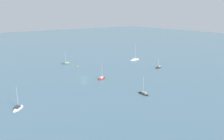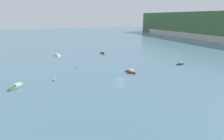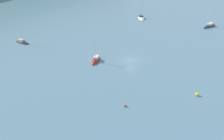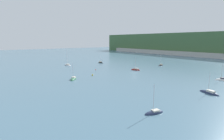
{
  "view_description": "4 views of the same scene",
  "coord_description": "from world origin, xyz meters",
  "px_view_note": "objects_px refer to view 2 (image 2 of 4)",
  "views": [
    {
      "loc": [
        52.79,
        95.59,
        33.18
      ],
      "look_at": [
        -16.15,
        2.51,
        2.14
      ],
      "focal_mm": 35.0,
      "sensor_mm": 36.0,
      "label": 1
    },
    {
      "loc": [
        53.73,
        -24.9,
        21.87
      ],
      "look_at": [
        -7.3,
        -0.32,
        1.62
      ],
      "focal_mm": 28.0,
      "sensor_mm": 36.0,
      "label": 2
    },
    {
      "loc": [
        -66.56,
        -41.67,
        33.91
      ],
      "look_at": [
        -12.36,
        -2.6,
        2.51
      ],
      "focal_mm": 50.0,
      "sensor_mm": 36.0,
      "label": 3
    },
    {
      "loc": [
        67.84,
        -68.41,
        18.19
      ],
      "look_at": [
        -8.57,
        -8.93,
        1.45
      ],
      "focal_mm": 28.0,
      "sensor_mm": 36.0,
      "label": 4
    }
  ],
  "objects_px": {
    "sailboat_1": "(102,53)",
    "mooring_buoy_1": "(54,80)",
    "sailboat_3": "(181,64)",
    "sailboat_0": "(17,87)",
    "mooring_buoy_0": "(76,68)",
    "sailboat_5": "(58,55)",
    "sailboat_2": "(131,72)"
  },
  "relations": [
    {
      "from": "sailboat_1",
      "to": "mooring_buoy_1",
      "type": "bearing_deg",
      "value": -44.83
    },
    {
      "from": "sailboat_3",
      "to": "mooring_buoy_1",
      "type": "bearing_deg",
      "value": -2.6
    },
    {
      "from": "sailboat_3",
      "to": "mooring_buoy_1",
      "type": "distance_m",
      "value": 57.4
    },
    {
      "from": "sailboat_3",
      "to": "sailboat_1",
      "type": "bearing_deg",
      "value": -58.72
    },
    {
      "from": "sailboat_0",
      "to": "mooring_buoy_0",
      "type": "bearing_deg",
      "value": 166.09
    },
    {
      "from": "sailboat_3",
      "to": "mooring_buoy_0",
      "type": "distance_m",
      "value": 48.8
    },
    {
      "from": "sailboat_3",
      "to": "sailboat_5",
      "type": "bearing_deg",
      "value": -42.12
    },
    {
      "from": "sailboat_1",
      "to": "sailboat_2",
      "type": "bearing_deg",
      "value": -8.22
    },
    {
      "from": "sailboat_0",
      "to": "sailboat_2",
      "type": "relative_size",
      "value": 1.02
    },
    {
      "from": "sailboat_2",
      "to": "mooring_buoy_1",
      "type": "distance_m",
      "value": 29.67
    },
    {
      "from": "sailboat_3",
      "to": "mooring_buoy_1",
      "type": "relative_size",
      "value": 10.98
    },
    {
      "from": "mooring_buoy_1",
      "to": "sailboat_0",
      "type": "bearing_deg",
      "value": -80.08
    },
    {
      "from": "sailboat_0",
      "to": "sailboat_5",
      "type": "height_order",
      "value": "sailboat_5"
    },
    {
      "from": "sailboat_0",
      "to": "sailboat_3",
      "type": "xyz_separation_m",
      "value": [
        -2.36,
        69.01,
        0.05
      ]
    },
    {
      "from": "mooring_buoy_0",
      "to": "mooring_buoy_1",
      "type": "xyz_separation_m",
      "value": [
        12.85,
        -10.23,
        0.12
      ]
    },
    {
      "from": "sailboat_1",
      "to": "sailboat_5",
      "type": "relative_size",
      "value": 0.56
    },
    {
      "from": "mooring_buoy_1",
      "to": "sailboat_5",
      "type": "bearing_deg",
      "value": 172.89
    },
    {
      "from": "sailboat_0",
      "to": "sailboat_5",
      "type": "bearing_deg",
      "value": -158.9
    },
    {
      "from": "sailboat_1",
      "to": "mooring_buoy_1",
      "type": "xyz_separation_m",
      "value": [
        38.6,
        -31.37,
        0.27
      ]
    },
    {
      "from": "sailboat_5",
      "to": "sailboat_2",
      "type": "bearing_deg",
      "value": -152.6
    },
    {
      "from": "sailboat_0",
      "to": "sailboat_2",
      "type": "distance_m",
      "value": 41.22
    },
    {
      "from": "sailboat_3",
      "to": "mooring_buoy_0",
      "type": "bearing_deg",
      "value": -17.8
    },
    {
      "from": "sailboat_1",
      "to": "sailboat_2",
      "type": "height_order",
      "value": "sailboat_2"
    },
    {
      "from": "sailboat_0",
      "to": "mooring_buoy_0",
      "type": "height_order",
      "value": "sailboat_0"
    },
    {
      "from": "sailboat_3",
      "to": "sailboat_0",
      "type": "bearing_deg",
      "value": -0.97
    },
    {
      "from": "sailboat_0",
      "to": "sailboat_5",
      "type": "xyz_separation_m",
      "value": [
        -44.81,
        16.94,
        0.02
      ]
    },
    {
      "from": "sailboat_2",
      "to": "sailboat_1",
      "type": "bearing_deg",
      "value": -24.24
    },
    {
      "from": "sailboat_2",
      "to": "sailboat_3",
      "type": "distance_m",
      "value": 27.88
    },
    {
      "from": "sailboat_1",
      "to": "mooring_buoy_0",
      "type": "relative_size",
      "value": 13.42
    },
    {
      "from": "sailboat_0",
      "to": "mooring_buoy_1",
      "type": "bearing_deg",
      "value": 141.73
    },
    {
      "from": "sailboat_2",
      "to": "sailboat_5",
      "type": "xyz_separation_m",
      "value": [
        -44.65,
        -24.27,
        -0.02
      ]
    },
    {
      "from": "mooring_buoy_0",
      "to": "sailboat_3",
      "type": "bearing_deg",
      "value": 75.14
    }
  ]
}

